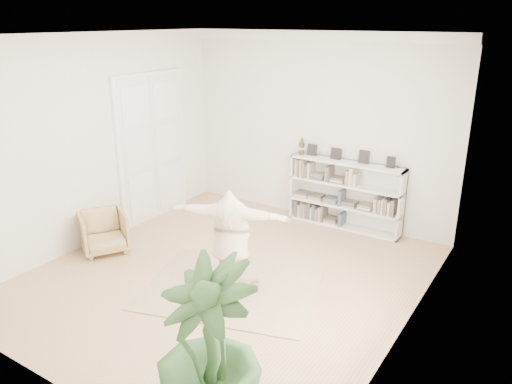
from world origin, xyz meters
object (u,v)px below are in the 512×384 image
at_px(rocker_board, 231,284).
at_px(houseplant, 208,351).
at_px(person, 230,235).
at_px(bookshelf, 345,195).
at_px(armchair, 104,232).

distance_m(rocker_board, houseplant, 2.80).
xyz_separation_m(person, houseplant, (1.39, -2.29, 0.03)).
height_order(bookshelf, armchair, bookshelf).
height_order(bookshelf, person, bookshelf).
bearing_deg(bookshelf, houseplant, -80.26).
relative_size(rocker_board, houseplant, 0.34).
distance_m(armchair, houseplant, 4.55).
bearing_deg(armchair, person, -56.27).
bearing_deg(rocker_board, person, 163.52).
distance_m(armchair, person, 2.63).
bearing_deg(houseplant, rocker_board, 121.15).
bearing_deg(person, rocker_board, 163.52).
bearing_deg(armchair, bookshelf, -12.79).
distance_m(bookshelf, armchair, 4.44).
height_order(armchair, houseplant, houseplant).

